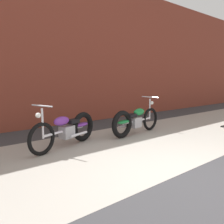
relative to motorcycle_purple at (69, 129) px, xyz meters
name	(u,v)px	position (x,y,z in m)	size (l,w,h in m)	color
ground_plane	(180,175)	(0.58, -2.60, -0.40)	(80.00, 80.00, 0.00)	#38383A
sidewalk_slab	(112,149)	(0.58, -0.85, -0.40)	(36.00, 3.50, 0.01)	#9E998E
brick_building_wall	(44,48)	(0.58, 2.60, 2.12)	(36.00, 0.50, 5.04)	brown
motorcycle_purple	(69,129)	(0.00, 0.00, 0.00)	(1.93, 0.86, 1.03)	black
motorcycle_green	(134,121)	(1.90, -0.18, 0.00)	(2.00, 0.58, 1.03)	black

